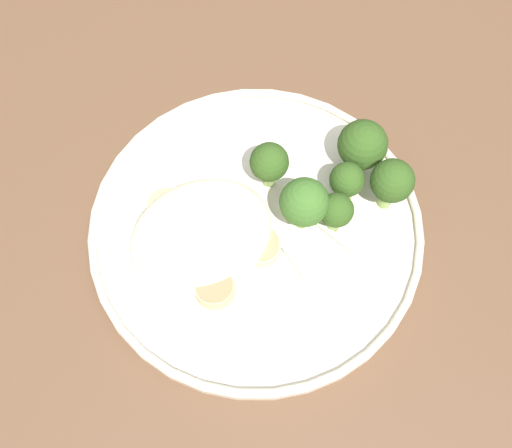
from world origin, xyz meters
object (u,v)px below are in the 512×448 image
at_px(broccoli_floret_center_pile, 304,203).
at_px(broccoli_floret_split_head, 392,182).
at_px(seared_scallop_right_edge, 214,288).
at_px(broccoli_floret_left_leaning, 363,145).
at_px(broccoli_floret_right_tilted, 336,211).
at_px(seared_scallop_tilted_round, 242,205).
at_px(dinner_plate, 256,229).
at_px(seared_scallop_half_hidden, 261,246).
at_px(broccoli_floret_small_sprig, 347,181).
at_px(seared_scallop_rear_pale, 167,207).
at_px(seared_scallop_center_golden, 202,239).
at_px(seared_scallop_large_seared, 167,229).
at_px(seared_scallop_on_noodles, 190,214).
at_px(broccoli_floret_front_edge, 269,163).

xyz_separation_m(broccoli_floret_center_pile, broccoli_floret_split_head, (-0.07, 0.02, -0.00)).
xyz_separation_m(seared_scallop_right_edge, broccoli_floret_center_pile, (-0.09, -0.02, 0.03)).
bearing_deg(broccoli_floret_left_leaning, broccoli_floret_right_tilted, 39.74).
bearing_deg(seared_scallop_tilted_round, dinner_plate, 95.76).
distance_m(seared_scallop_half_hidden, broccoli_floret_split_head, 0.12).
relative_size(seared_scallop_tilted_round, broccoli_floret_center_pile, 0.37).
bearing_deg(broccoli_floret_small_sprig, broccoli_floret_right_tilted, 42.32).
bearing_deg(dinner_plate, broccoli_floret_split_head, 164.76).
bearing_deg(seared_scallop_rear_pale, broccoli_floret_center_pile, 147.01).
distance_m(dinner_plate, seared_scallop_right_edge, 0.07).
bearing_deg(seared_scallop_center_golden, dinner_plate, 168.75).
xyz_separation_m(broccoli_floret_small_sprig, broccoli_floret_left_leaning, (-0.03, -0.02, 0.00)).
height_order(broccoli_floret_left_leaning, broccoli_floret_split_head, broccoli_floret_split_head).
distance_m(seared_scallop_large_seared, seared_scallop_tilted_round, 0.07).
relative_size(dinner_plate, broccoli_floret_center_pile, 4.68).
bearing_deg(seared_scallop_tilted_round, seared_scallop_half_hidden, 84.58).
height_order(seared_scallop_rear_pale, seared_scallop_tilted_round, same).
distance_m(seared_scallop_rear_pale, seared_scallop_tilted_round, 0.07).
height_order(seared_scallop_right_edge, broccoli_floret_right_tilted, broccoli_floret_right_tilted).
bearing_deg(seared_scallop_on_noodles, broccoli_floret_center_pile, 149.61).
height_order(seared_scallop_rear_pale, broccoli_floret_center_pile, broccoli_floret_center_pile).
relative_size(seared_scallop_tilted_round, broccoli_floret_small_sprig, 0.49).
height_order(broccoli_floret_right_tilted, broccoli_floret_center_pile, broccoli_floret_center_pile).
bearing_deg(seared_scallop_center_golden, seared_scallop_rear_pale, -71.17).
bearing_deg(broccoli_floret_center_pile, dinner_plate, -20.37).
distance_m(broccoli_floret_small_sprig, broccoli_floret_front_edge, 0.07).
relative_size(seared_scallop_on_noodles, broccoli_floret_left_leaning, 0.53).
relative_size(seared_scallop_center_golden, seared_scallop_half_hidden, 1.02).
bearing_deg(dinner_plate, broccoli_floret_center_pile, 159.63).
bearing_deg(seared_scallop_center_golden, seared_scallop_tilted_round, -164.35).
xyz_separation_m(dinner_plate, seared_scallop_rear_pale, (0.06, -0.05, 0.01)).
height_order(seared_scallop_large_seared, broccoli_floret_left_leaning, broccoli_floret_left_leaning).
distance_m(dinner_plate, seared_scallop_rear_pale, 0.08).
bearing_deg(broccoli_floret_small_sprig, broccoli_floret_front_edge, -41.07).
bearing_deg(broccoli_floret_split_head, broccoli_floret_small_sprig, -37.24).
bearing_deg(broccoli_floret_split_head, seared_scallop_center_golden, -14.07).
bearing_deg(seared_scallop_large_seared, broccoli_floret_front_edge, -177.32).
height_order(broccoli_floret_front_edge, broccoli_floret_center_pile, broccoli_floret_center_pile).
relative_size(seared_scallop_center_golden, seared_scallop_on_noodles, 1.18).
height_order(broccoli_floret_right_tilted, broccoli_floret_small_sprig, broccoli_floret_right_tilted).
height_order(seared_scallop_tilted_round, broccoli_floret_split_head, broccoli_floret_split_head).
xyz_separation_m(seared_scallop_half_hidden, broccoli_floret_center_pile, (-0.04, -0.01, 0.03)).
distance_m(seared_scallop_half_hidden, broccoli_floret_front_edge, 0.07).
xyz_separation_m(seared_scallop_tilted_round, broccoli_floret_left_leaning, (-0.11, 0.01, 0.02)).
xyz_separation_m(seared_scallop_tilted_round, broccoli_floret_front_edge, (-0.03, -0.01, 0.02)).
bearing_deg(seared_scallop_rear_pale, seared_scallop_right_edge, 92.57).
bearing_deg(seared_scallop_right_edge, broccoli_floret_small_sprig, -168.94).
xyz_separation_m(seared_scallop_half_hidden, seared_scallop_tilted_round, (-0.00, -0.04, 0.00)).
bearing_deg(dinner_plate, seared_scallop_on_noodles, -37.25).
xyz_separation_m(broccoli_floret_right_tilted, broccoli_floret_center_pile, (0.02, -0.02, 0.01)).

